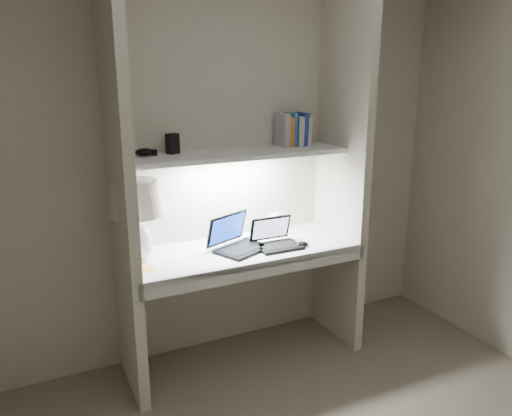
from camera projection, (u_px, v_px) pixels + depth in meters
back_wall at (225, 165)px, 3.25m from camera, size 3.20×0.01×2.50m
alcove_panel_left at (120, 184)px, 2.70m from camera, size 0.06×0.55×2.50m
alcove_panel_right at (343, 163)px, 3.32m from camera, size 0.06×0.55×2.50m
desk at (243, 251)px, 3.14m from camera, size 1.40×0.55×0.04m
desk_apron at (262, 269)px, 2.93m from camera, size 1.46×0.03×0.10m
shelf at (236, 154)px, 3.07m from camera, size 1.40×0.36×0.03m
strip_light at (236, 158)px, 3.07m from camera, size 0.60×0.04×0.02m
table_lamp at (136, 208)px, 2.83m from camera, size 0.33×0.33×0.48m
laptop_main at (237, 241)px, 3.10m from camera, size 0.40×0.38×0.22m
laptop_netbook at (276, 240)px, 3.16m from camera, size 0.28×0.24×0.18m
speaker at (275, 223)px, 3.44m from camera, size 0.11×0.09×0.13m
mouse at (302, 244)px, 3.15m from camera, size 0.10×0.07×0.03m
cable_coil at (249, 240)px, 3.27m from camera, size 0.11×0.11×0.01m
sticky_note at (146, 269)px, 2.79m from camera, size 0.09×0.09×0.00m
book_row at (293, 130)px, 3.29m from camera, size 0.21×0.14×0.22m
shelf_box at (173, 144)px, 2.98m from camera, size 0.08×0.07×0.12m
shelf_gadget at (144, 152)px, 2.90m from camera, size 0.12×0.09×0.05m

